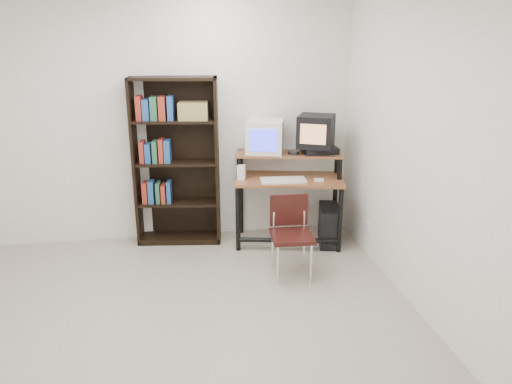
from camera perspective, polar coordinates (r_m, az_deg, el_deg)
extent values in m
cube|color=#B4A895|center=(4.05, -9.20, -15.87)|extent=(4.00, 4.00, 0.01)
cube|color=white|center=(5.45, -10.11, 7.87)|extent=(4.00, 0.01, 2.60)
cube|color=white|center=(1.66, -10.79, -16.73)|extent=(4.00, 0.01, 2.60)
cube|color=white|center=(3.99, 19.83, 3.38)|extent=(0.01, 4.00, 2.60)
cube|color=brown|center=(5.32, 3.78, 1.46)|extent=(1.23, 0.79, 0.03)
cube|color=brown|center=(5.37, 3.80, 4.36)|extent=(1.19, 0.56, 0.02)
cylinder|color=black|center=(5.22, -2.07, -3.04)|extent=(0.05, 0.05, 0.72)
cylinder|color=black|center=(5.25, 9.57, -3.15)|extent=(0.05, 0.05, 0.72)
cylinder|color=black|center=(5.64, -1.73, 0.01)|extent=(0.05, 0.05, 0.98)
cylinder|color=black|center=(5.67, 9.04, -0.11)|extent=(0.05, 0.05, 0.98)
cylinder|color=black|center=(5.30, 3.71, -5.53)|extent=(1.05, 0.26, 0.05)
cube|color=white|center=(5.36, 1.04, 6.34)|extent=(0.47, 0.47, 0.36)
cube|color=#3039FE|center=(5.17, 0.83, 5.91)|extent=(0.28, 0.09, 0.23)
cube|color=black|center=(5.39, 7.27, 4.75)|extent=(0.37, 0.27, 0.08)
cube|color=black|center=(5.34, 6.87, 6.93)|extent=(0.47, 0.47, 0.34)
cube|color=tan|center=(5.17, 6.53, 6.57)|extent=(0.25, 0.13, 0.20)
cylinder|color=#26262B|center=(5.31, 4.32, 4.46)|extent=(0.15, 0.15, 0.05)
cube|color=white|center=(5.21, 3.13, 1.29)|extent=(0.48, 0.24, 0.03)
cube|color=black|center=(5.25, 7.34, 1.15)|extent=(0.27, 0.25, 0.01)
cube|color=white|center=(5.24, 7.19, 1.34)|extent=(0.11, 0.08, 0.03)
cube|color=white|center=(5.24, -1.67, 2.18)|extent=(0.10, 0.10, 0.17)
cube|color=black|center=(5.50, 8.31, -3.76)|extent=(0.30, 0.48, 0.42)
cube|color=black|center=(4.66, 4.11, -5.08)|extent=(0.40, 0.40, 0.04)
cube|color=black|center=(4.75, 3.79, -2.04)|extent=(0.37, 0.05, 0.31)
cylinder|color=silver|center=(4.59, 2.49, -8.40)|extent=(0.02, 0.02, 0.39)
cylinder|color=silver|center=(4.64, 6.30, -8.16)|extent=(0.02, 0.02, 0.39)
cylinder|color=silver|center=(4.86, 1.92, -6.79)|extent=(0.02, 0.02, 0.39)
cylinder|color=silver|center=(4.92, 5.51, -6.59)|extent=(0.02, 0.02, 0.39)
cube|color=black|center=(5.44, -13.59, 3.24)|extent=(0.07, 0.30, 1.79)
cube|color=black|center=(5.33, -4.45, 3.40)|extent=(0.07, 0.30, 1.79)
cube|color=black|center=(5.50, -8.90, 3.70)|extent=(0.89, 0.14, 1.79)
cube|color=black|center=(5.22, -9.55, 12.71)|extent=(0.93, 0.41, 0.03)
cube|color=black|center=(5.65, -8.64, -5.18)|extent=(0.93, 0.41, 0.06)
cube|color=black|center=(5.50, -8.84, -1.18)|extent=(0.86, 0.38, 0.03)
cube|color=black|center=(5.37, -9.07, 3.33)|extent=(0.86, 0.38, 0.02)
cube|color=black|center=(5.27, -9.31, 8.03)|extent=(0.86, 0.38, 0.02)
cube|color=olive|center=(5.24, -7.17, 9.19)|extent=(0.33, 0.26, 0.18)
cube|color=beige|center=(5.27, 12.65, -3.96)|extent=(0.02, 0.08, 0.12)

